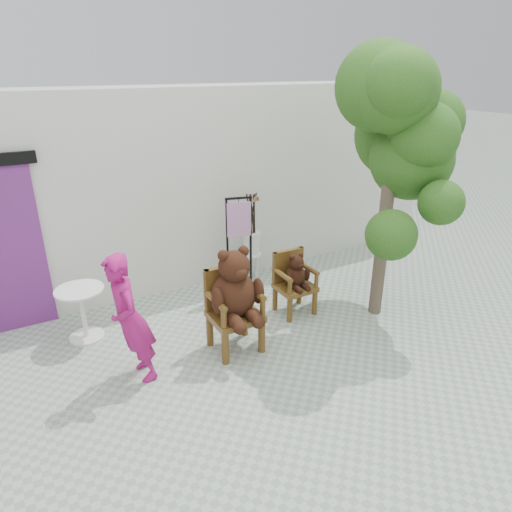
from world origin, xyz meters
The scene contains 9 objects.
ground_plane centered at (0.00, 0.00, 0.00)m, with size 60.00×60.00×0.00m, color #9AA493.
back_wall centered at (0.00, 3.10, 1.50)m, with size 9.00×1.00×3.00m, color silver.
chair_big centered at (-0.57, 0.70, 0.75)m, with size 0.67×0.71×1.35m.
chair_small centered at (0.58, 1.11, 0.54)m, with size 0.51×0.49×0.90m.
person centered at (-1.81, 0.72, 0.76)m, with size 0.56×0.36×1.52m, color #A51465.
cafe_table centered at (-2.14, 1.86, 0.44)m, with size 0.60×0.60×0.70m.
display_stand centered at (0.21, 2.05, 0.58)m, with size 0.52×0.45×1.51m.
stool_bucket centered at (0.58, 2.35, 0.64)m, with size 0.32×0.32×1.45m.
tree centered at (1.80, 0.62, 2.56)m, with size 1.94×2.06×3.58m.
Camera 1 is at (-2.73, -3.63, 3.28)m, focal length 32.00 mm.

